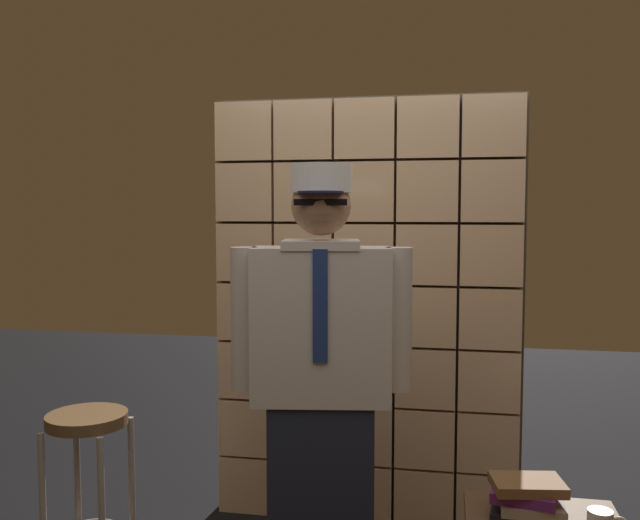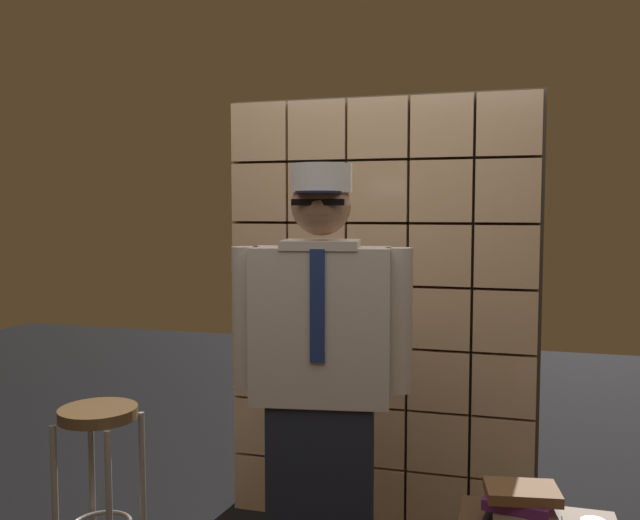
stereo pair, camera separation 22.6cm
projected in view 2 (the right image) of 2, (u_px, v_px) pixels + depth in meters
glass_block_wall at (378, 315)px, 3.42m from camera, size 1.59×0.10×2.22m
standing_person at (321, 383)px, 2.65m from camera, size 0.72×0.35×1.80m
bar_stool at (99, 451)px, 2.95m from camera, size 0.34×0.34×0.76m
book_stack at (522, 506)px, 2.22m from camera, size 0.26×0.20×0.13m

